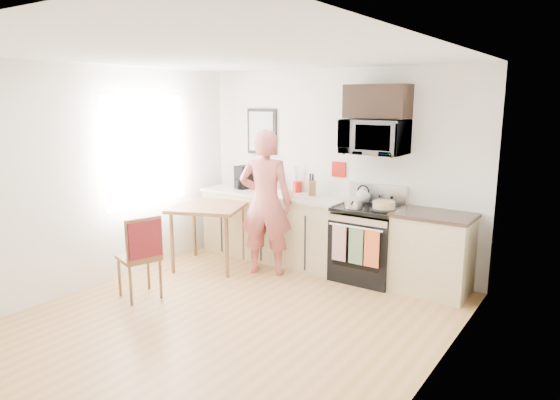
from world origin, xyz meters
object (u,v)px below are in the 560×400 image
Objects in this scene: range at (367,245)px; cake at (384,206)px; microwave at (375,137)px; person at (266,203)px; dining_table at (209,212)px; chair at (143,247)px.

cake is at bearing -18.91° from range.
cake is (0.23, -0.08, 0.54)m from range.
range is at bearing -89.94° from microwave.
cake is at bearing 175.33° from person.
dining_table is at bearing -159.26° from range.
range is 1.16× the size of dining_table.
person is 1.84× the size of dining_table.
dining_table is (-1.94, -0.84, -1.02)m from microwave.
microwave reaches higher than cake.
chair is 3.07× the size of cake.
range is 1.37m from person.
microwave is at bearing 141.34° from cake.
dining_table is 3.20× the size of cake.
cake is at bearing 63.30° from chair.
person is at bearing -155.78° from range.
microwave is at bearing 90.06° from range.
range is 0.63× the size of person.
cake is (2.17, 0.66, 0.23)m from dining_table.
range is 3.70× the size of cake.
dining_table is at bearing -163.15° from cake.
person is 1.64m from chair.
dining_table is 2.28m from cake.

